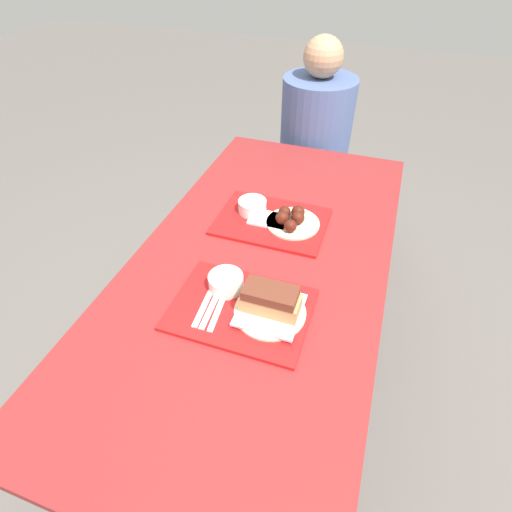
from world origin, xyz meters
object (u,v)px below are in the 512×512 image
tray_near (241,309)px  brisket_sandwich_plate (270,304)px  bowl_coleslaw_near (226,281)px  person_seated_across (316,127)px  bowl_coleslaw_far (252,206)px  wings_plate_far (292,219)px  tray_far (272,221)px

tray_near → brisket_sandwich_plate: (0.08, 0.01, 0.04)m
bowl_coleslaw_near → tray_near: bearing=-41.3°
tray_near → bowl_coleslaw_near: bearing=138.7°
tray_near → person_seated_across: size_ratio=0.53×
bowl_coleslaw_near → bowl_coleslaw_far: bearing=98.1°
bowl_coleslaw_far → person_seated_across: size_ratio=0.14×
tray_near → person_seated_across: person_seated_across is taller
tray_near → bowl_coleslaw_near: (-0.07, 0.06, 0.03)m
brisket_sandwich_plate → bowl_coleslaw_far: 0.49m
bowl_coleslaw_far → person_seated_across: (0.06, 0.82, -0.03)m
wings_plate_far → person_seated_across: bearing=96.5°
bowl_coleslaw_near → wings_plate_far: (0.10, 0.37, -0.00)m
tray_near → person_seated_across: (-0.06, 1.27, 0.00)m
tray_near → bowl_coleslaw_far: (-0.12, 0.46, 0.03)m
brisket_sandwich_plate → tray_near: bearing=-173.4°
tray_far → bowl_coleslaw_far: bearing=161.3°
bowl_coleslaw_near → wings_plate_far: 0.38m
tray_far → bowl_coleslaw_far: 0.09m
wings_plate_far → person_seated_across: person_seated_across is taller
bowl_coleslaw_far → wings_plate_far: 0.16m
tray_near → brisket_sandwich_plate: 0.09m
tray_far → bowl_coleslaw_near: (-0.03, -0.37, 0.03)m
tray_far → bowl_coleslaw_far: bowl_coleslaw_far is taller
tray_far → wings_plate_far: (0.07, 0.00, 0.03)m
tray_far → tray_near: bearing=-84.6°
person_seated_across → bowl_coleslaw_near: bearing=-90.2°
bowl_coleslaw_near → brisket_sandwich_plate: 0.16m
tray_near → tray_far: (-0.04, 0.43, 0.00)m
person_seated_across → brisket_sandwich_plate: bearing=-83.3°
brisket_sandwich_plate → tray_far: bearing=106.6°
tray_far → brisket_sandwich_plate: size_ratio=1.93×
brisket_sandwich_plate → bowl_coleslaw_near: bearing=161.7°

